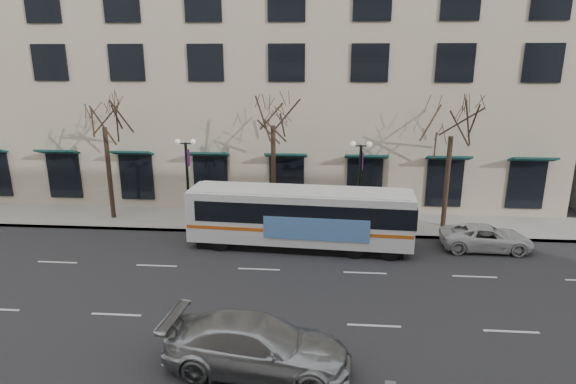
# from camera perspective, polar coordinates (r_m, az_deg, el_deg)

# --- Properties ---
(ground) EXTENTS (160.00, 160.00, 0.00)m
(ground) POSITION_cam_1_polar(r_m,az_deg,el_deg) (21.15, -4.34, -11.73)
(ground) COLOR black
(ground) RESTS_ON ground
(sidewalk_far) EXTENTS (80.00, 4.00, 0.15)m
(sidewalk_far) POSITION_cam_1_polar(r_m,az_deg,el_deg) (29.23, 8.17, -3.74)
(sidewalk_far) COLOR gray
(sidewalk_far) RESTS_ON ground
(building_hotel) EXTENTS (40.00, 20.00, 24.00)m
(building_hotel) POSITION_cam_1_polar(r_m,az_deg,el_deg) (39.91, -2.83, 18.96)
(building_hotel) COLOR #BFAF92
(building_hotel) RESTS_ON ground
(tree_far_left) EXTENTS (3.60, 3.60, 8.34)m
(tree_far_left) POSITION_cam_1_polar(r_m,az_deg,el_deg) (30.44, -21.10, 8.97)
(tree_far_left) COLOR black
(tree_far_left) RESTS_ON ground
(tree_far_mid) EXTENTS (3.60, 3.60, 8.55)m
(tree_far_mid) POSITION_cam_1_polar(r_m,az_deg,el_deg) (27.64, -1.80, 9.84)
(tree_far_mid) COLOR black
(tree_far_mid) RESTS_ON ground
(tree_far_right) EXTENTS (3.60, 3.60, 8.06)m
(tree_far_right) POSITION_cam_1_polar(r_m,az_deg,el_deg) (28.38, 18.93, 8.18)
(tree_far_right) COLOR black
(tree_far_right) RESTS_ON ground
(lamp_post_left) EXTENTS (1.22, 0.45, 5.21)m
(lamp_post_left) POSITION_cam_1_polar(r_m,az_deg,el_deg) (28.73, -11.82, 1.71)
(lamp_post_left) COLOR black
(lamp_post_left) RESTS_ON ground
(lamp_post_right) EXTENTS (1.22, 0.45, 5.21)m
(lamp_post_right) POSITION_cam_1_polar(r_m,az_deg,el_deg) (27.64, 8.51, 1.32)
(lamp_post_right) COLOR black
(lamp_post_right) RESTS_ON ground
(city_bus) EXTENTS (11.75, 3.25, 3.15)m
(city_bus) POSITION_cam_1_polar(r_m,az_deg,el_deg) (25.14, 1.59, -2.87)
(city_bus) COLOR white
(city_bus) RESTS_ON ground
(silver_car) EXTENTS (6.25, 3.07, 1.75)m
(silver_car) POSITION_cam_1_polar(r_m,az_deg,el_deg) (16.10, -3.65, -17.69)
(silver_car) COLOR #9A9DA1
(silver_car) RESTS_ON ground
(white_pickup) EXTENTS (4.69, 2.23, 1.29)m
(white_pickup) POSITION_cam_1_polar(r_m,az_deg,el_deg) (27.24, 22.44, -5.01)
(white_pickup) COLOR silver
(white_pickup) RESTS_ON ground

